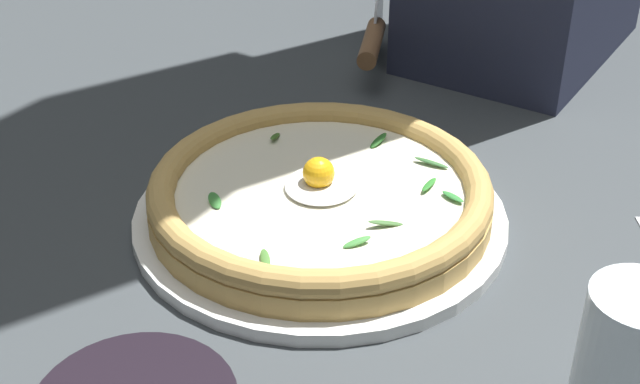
{
  "coord_description": "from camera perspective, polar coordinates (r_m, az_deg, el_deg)",
  "views": [
    {
      "loc": [
        -0.63,
        -0.19,
        0.43
      ],
      "look_at": [
        -0.02,
        -0.01,
        0.03
      ],
      "focal_mm": 49.03,
      "sensor_mm": 36.0,
      "label": 1
    }
  ],
  "objects": [
    {
      "name": "drinking_glass",
      "position": [
        0.58,
        19.23,
        -11.39
      ],
      "size": [
        0.06,
        0.06,
        0.11
      ],
      "color": "silver",
      "rests_on": "ground"
    },
    {
      "name": "pizza",
      "position": [
        0.75,
        0.0,
        -0.07
      ],
      "size": [
        0.3,
        0.3,
        0.05
      ],
      "color": "tan",
      "rests_on": "pizza_plate"
    },
    {
      "name": "pizza_plate",
      "position": [
        0.77,
        0.0,
        -1.65
      ],
      "size": [
        0.33,
        0.33,
        0.01
      ],
      "primitive_type": "cylinder",
      "color": "white",
      "rests_on": "ground"
    },
    {
      "name": "ground_plane",
      "position": [
        0.79,
        -0.31,
        -2.21
      ],
      "size": [
        2.4,
        2.4,
        0.03
      ],
      "primitive_type": "cube",
      "color": "#393E41",
      "rests_on": "ground"
    },
    {
      "name": "pizza_cutter",
      "position": [
        1.04,
        3.54,
        10.19
      ],
      "size": [
        0.17,
        0.04,
        0.09
      ],
      "color": "silver",
      "rests_on": "ground"
    }
  ]
}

